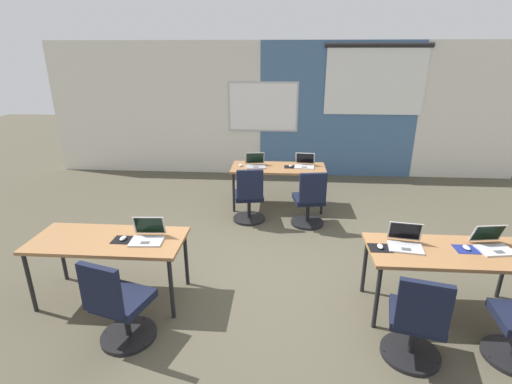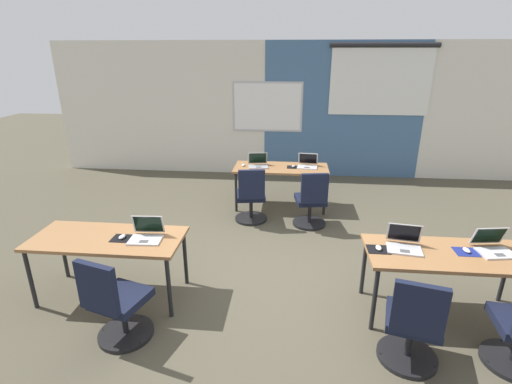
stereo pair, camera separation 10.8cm
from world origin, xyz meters
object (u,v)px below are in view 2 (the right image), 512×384
desk_near_left (108,242)px  mouse_far_left (243,165)px  laptop_near_right_inner (404,243)px  chair_near_left_inner (116,307)px  laptop_near_left_inner (146,234)px  desk_far_center (281,170)px  laptop_near_right_end (494,247)px  mouse_near_right_end (467,250)px  laptop_far_right (307,164)px  chair_near_right_inner (412,329)px  chair_far_left (251,200)px  desk_near_right (449,258)px  laptop_far_left (258,164)px  mouse_near_left_inner (122,237)px  mouse_far_right (293,166)px  mouse_near_right_inner (379,248)px  chair_far_right (311,204)px

desk_near_left → mouse_far_left: 3.02m
desk_near_left → laptop_near_right_inner: (3.07, 0.06, 0.11)m
chair_near_left_inner → laptop_near_left_inner: bearing=-78.3°
mouse_far_left → chair_near_left_inner: bearing=-101.7°
desk_far_center → laptop_near_right_end: laptop_near_right_end is taller
desk_near_left → mouse_near_right_end: mouse_near_right_end is taller
desk_far_center → laptop_near_left_inner: laptop_near_left_inner is taller
desk_near_left → laptop_far_right: bearing=52.5°
laptop_near_right_end → chair_near_right_inner: bearing=-148.2°
chair_far_left → laptop_near_right_end: bearing=133.3°
desk_near_right → laptop_near_right_inner: 0.44m
mouse_near_right_end → laptop_far_left: (-2.31, 2.77, 0.03)m
laptop_far_left → laptop_near_left_inner: laptop_near_left_inner is taller
mouse_near_left_inner → desk_far_center: bearing=60.8°
mouse_far_right → desk_near_left: bearing=-124.9°
laptop_near_right_inner → chair_near_left_inner: (-2.70, -0.75, -0.39)m
chair_far_left → laptop_far_right: (0.89, 0.76, 0.39)m
laptop_far_left → mouse_near_right_inner: bearing=-72.2°
desk_near_left → laptop_far_left: bearing=64.2°
chair_near_right_inner → mouse_far_left: size_ratio=9.01×
mouse_near_right_end → chair_far_left: (-2.36, 2.07, -0.36)m
desk_near_right → mouse_near_right_inner: mouse_near_right_inner is taller
mouse_near_right_end → mouse_far_right: same height
laptop_far_right → chair_far_left: bearing=-134.1°
laptop_near_right_inner → chair_near_left_inner: size_ratio=0.40×
desk_near_right → laptop_far_right: size_ratio=4.46×
chair_near_right_inner → chair_far_right: (-0.74, 2.74, 0.00)m
desk_near_left → mouse_far_right: mouse_far_right is taller
laptop_far_right → chair_far_right: (0.05, -0.84, -0.39)m
desk_near_left → chair_near_right_inner: chair_near_right_inner is taller
desk_far_center → laptop_far_left: size_ratio=4.24×
desk_near_right → mouse_near_right_end: size_ratio=14.96×
laptop_far_right → laptop_far_left: bearing=-170.8°
mouse_near_right_inner → laptop_near_left_inner: bearing=179.8°
mouse_near_left_inner → mouse_far_left: bearing=71.9°
chair_far_left → mouse_far_right: chair_far_left is taller
desk_near_right → laptop_near_right_end: size_ratio=4.29×
laptop_far_right → desk_near_left: bearing=-122.0°
laptop_near_right_inner → chair_near_right_inner: bearing=-87.8°
desk_near_left → laptop_far_right: size_ratio=4.46×
chair_far_left → mouse_far_right: bearing=-141.6°
desk_near_left → mouse_far_right: bearing=55.1°
chair_near_right_inner → laptop_far_left: laptop_far_left is taller
desk_far_center → laptop_far_left: laptop_far_left is taller
desk_near_right → laptop_far_left: 3.53m
desk_far_center → laptop_near_right_end: bearing=-51.3°
laptop_near_right_end → desk_near_left: bearing=172.5°
desk_far_center → chair_near_right_inner: bearing=-70.7°
mouse_near_right_end → chair_far_left: 3.16m
mouse_near_right_inner → chair_near_left_inner: bearing=-164.3°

